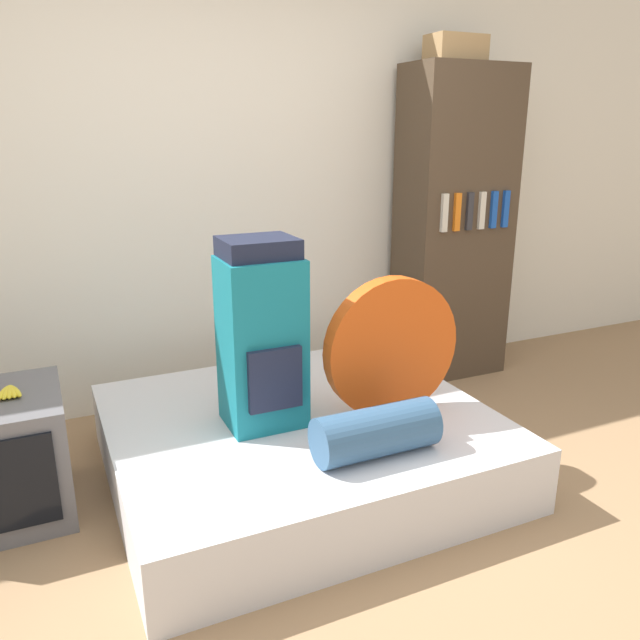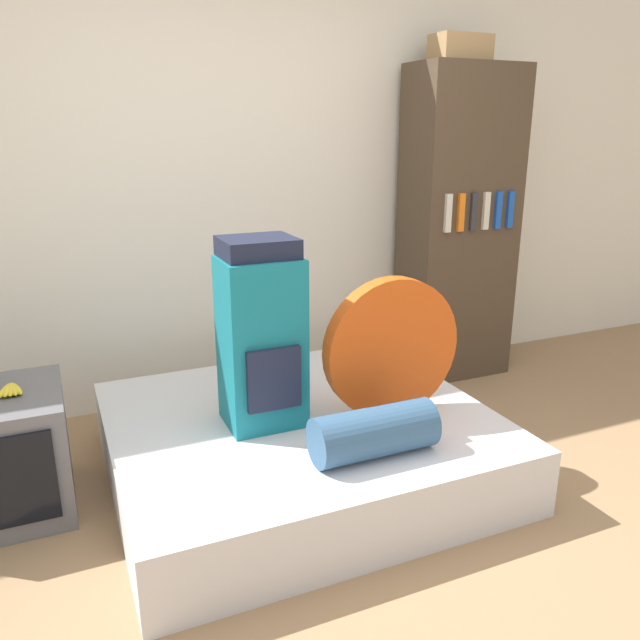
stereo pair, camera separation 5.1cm
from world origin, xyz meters
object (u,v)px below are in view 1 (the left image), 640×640
at_px(sleeping_roll, 376,432).
at_px(cardboard_box, 456,49).
at_px(tent_bag, 391,348).
at_px(bookshelf, 454,227).
at_px(backpack, 262,336).

relative_size(sleeping_roll, cardboard_box, 1.53).
bearing_deg(sleeping_roll, cardboard_box, 46.66).
height_order(sleeping_roll, cardboard_box, cardboard_box).
relative_size(tent_bag, cardboard_box, 1.95).
height_order(sleeping_roll, bookshelf, bookshelf).
distance_m(backpack, sleeping_roll, 0.65).
xyz_separation_m(tent_bag, bookshelf, (1.05, 1.00, 0.35)).
distance_m(tent_bag, sleeping_roll, 0.46).
relative_size(backpack, sleeping_roll, 1.63).
bearing_deg(sleeping_roll, backpack, 123.26).
bearing_deg(tent_bag, bookshelf, 43.54).
relative_size(bookshelf, cardboard_box, 5.83).
bearing_deg(cardboard_box, tent_bag, -134.58).
bearing_deg(cardboard_box, backpack, -151.67).
xyz_separation_m(backpack, bookshelf, (1.62, 0.84, 0.26)).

